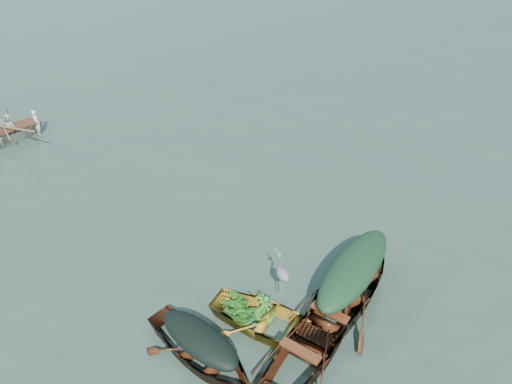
% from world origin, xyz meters
% --- Properties ---
extents(ground, '(140.00, 140.00, 0.00)m').
position_xyz_m(ground, '(0.00, 0.00, 0.00)').
color(ground, '#34493C').
rests_on(ground, ground).
extents(yellow_dinghy, '(3.05, 3.47, 0.89)m').
position_xyz_m(yellow_dinghy, '(-0.81, 0.07, 0.00)').
color(yellow_dinghy, gold).
rests_on(yellow_dinghy, ground).
extents(dark_covered_boat, '(2.42, 3.64, 0.83)m').
position_xyz_m(dark_covered_boat, '(-2.31, 0.06, 0.00)').
color(dark_covered_boat, '#421A0F').
rests_on(dark_covered_boat, ground).
extents(green_tarp_boat, '(5.23, 4.00, 1.25)m').
position_xyz_m(green_tarp_boat, '(1.07, 0.09, 0.00)').
color(green_tarp_boat, '#573214').
rests_on(green_tarp_boat, ground).
extents(open_wooden_boat, '(4.64, 3.41, 1.06)m').
position_xyz_m(open_wooden_boat, '(-0.35, -0.76, 0.00)').
color(open_wooden_boat, '#4F2513').
rests_on(open_wooden_boat, ground).
extents(rowed_boat, '(4.08, 2.31, 0.91)m').
position_xyz_m(rowed_boat, '(-5.07, 10.82, 0.00)').
color(rowed_boat, white).
rests_on(rowed_boat, ground).
extents(dark_tarp_cover, '(1.33, 2.00, 0.40)m').
position_xyz_m(dark_tarp_cover, '(-2.31, 0.06, 0.62)').
color(dark_tarp_cover, black).
rests_on(dark_tarp_cover, dark_covered_boat).
extents(green_tarp_cover, '(2.87, 2.20, 0.52)m').
position_xyz_m(green_tarp_cover, '(1.07, 0.09, 0.88)').
color(green_tarp_cover, '#193D24').
rests_on(green_tarp_cover, green_tarp_boat).
extents(thwart_benches, '(2.39, 1.83, 0.04)m').
position_xyz_m(thwart_benches, '(-0.35, -0.76, 0.55)').
color(thwart_benches, '#542813').
rests_on(thwart_benches, open_wooden_boat).
extents(heron, '(0.46, 0.49, 0.92)m').
position_xyz_m(heron, '(-0.40, 0.43, 0.90)').
color(heron, gray).
rests_on(heron, yellow_dinghy).
extents(dinghy_weeds, '(1.09, 1.14, 0.60)m').
position_xyz_m(dinghy_weeds, '(-1.11, 0.54, 0.74)').
color(dinghy_weeds, '#38731E').
rests_on(dinghy_weeds, yellow_dinghy).
extents(oars, '(1.37, 2.66, 0.06)m').
position_xyz_m(oars, '(-5.07, 10.82, 0.48)').
color(oars, brown).
rests_on(oars, rowed_boat).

